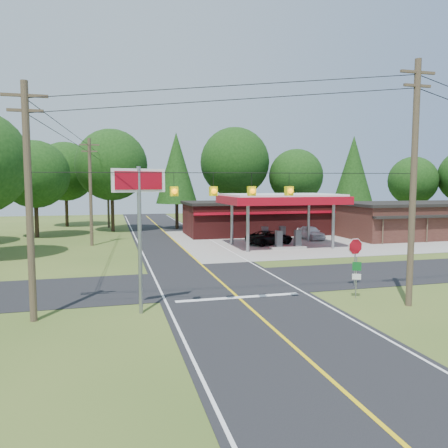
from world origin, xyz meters
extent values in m
plane|color=#3A531D|center=(0.00, 0.00, 0.00)|extent=(120.00, 120.00, 0.00)
cube|color=black|center=(0.00, 0.00, 0.01)|extent=(8.00, 120.00, 0.02)
cube|color=black|center=(0.00, 0.00, 0.01)|extent=(70.00, 7.00, 0.02)
cube|color=yellow|center=(0.00, 0.00, 0.03)|extent=(0.15, 110.00, 0.00)
cylinder|color=gray|center=(5.00, 10.50, 2.10)|extent=(0.28, 0.28, 4.20)
cylinder|color=gray|center=(5.00, 15.50, 2.10)|extent=(0.28, 0.28, 4.20)
cylinder|color=gray|center=(13.00, 10.50, 2.10)|extent=(0.28, 0.28, 4.20)
cylinder|color=gray|center=(13.00, 15.50, 2.10)|extent=(0.28, 0.28, 4.20)
cube|color=#A30818|center=(9.00, 13.00, 4.35)|extent=(10.60, 7.40, 0.70)
cube|color=white|center=(9.00, 13.00, 4.75)|extent=(10.00, 7.00, 0.25)
cube|color=#9E9B93|center=(9.00, 11.20, 0.13)|extent=(3.20, 0.90, 0.22)
cube|color=#3F3F44|center=(8.10, 11.20, 0.95)|extent=(0.55, 0.45, 1.50)
cube|color=#3F3F44|center=(9.90, 11.20, 0.95)|extent=(0.55, 0.45, 1.50)
cube|color=#9E9B93|center=(9.00, 14.80, 0.13)|extent=(3.20, 0.90, 0.22)
cube|color=#3F3F44|center=(8.10, 14.80, 0.95)|extent=(0.55, 0.45, 1.50)
cube|color=#3F3F44|center=(9.90, 14.80, 0.95)|extent=(0.55, 0.45, 1.50)
cube|color=#4D1616|center=(10.00, 23.00, 1.75)|extent=(16.00, 7.00, 3.50)
cube|color=black|center=(10.00, 23.00, 3.65)|extent=(16.40, 7.40, 0.30)
cube|color=#A30818|center=(10.00, 19.40, 2.70)|extent=(16.00, 0.50, 0.25)
cube|color=#3D1E19|center=(28.00, 16.00, 1.75)|extent=(20.00, 8.00, 3.50)
cube|color=black|center=(28.00, 16.00, 3.65)|extent=(20.40, 8.40, 0.30)
cylinder|color=#473828|center=(7.50, -7.00, 5.75)|extent=(0.30, 0.30, 11.50)
cube|color=#473828|center=(7.50, -7.00, 10.90)|extent=(1.80, 0.12, 0.12)
cube|color=#473828|center=(7.50, -7.00, 10.30)|extent=(1.40, 0.12, 0.12)
cylinder|color=#473828|center=(-9.50, -5.00, 5.00)|extent=(0.30, 0.30, 10.00)
cube|color=#473828|center=(-9.50, -5.00, 9.40)|extent=(1.80, 0.12, 0.12)
cube|color=#473828|center=(-9.50, -5.00, 8.80)|extent=(1.40, 0.12, 0.12)
cylinder|color=#473828|center=(-8.00, 18.00, 5.00)|extent=(0.30, 0.30, 10.00)
cube|color=#473828|center=(-8.00, 18.00, 9.40)|extent=(1.80, 0.12, 0.12)
cube|color=#473828|center=(-8.00, 18.00, 8.80)|extent=(1.40, 0.12, 0.12)
cylinder|color=#473828|center=(-6.50, 35.00, 4.75)|extent=(0.30, 0.30, 9.50)
cube|color=yellow|center=(-3.55, -5.70, 5.50)|extent=(0.32, 0.32, 0.42)
cube|color=yellow|center=(-1.85, -5.90, 5.50)|extent=(0.32, 0.32, 0.42)
cube|color=yellow|center=(-0.15, -6.10, 5.50)|extent=(0.32, 0.32, 0.42)
cube|color=yellow|center=(1.55, -6.30, 5.50)|extent=(0.32, 0.32, 0.42)
cylinder|color=#332316|center=(-14.00, 26.00, 1.98)|extent=(0.44, 0.44, 3.96)
sphere|color=black|center=(-14.00, 26.00, 6.82)|extent=(7.26, 7.26, 7.26)
cylinder|color=#332316|center=(-6.00, 30.00, 2.34)|extent=(0.44, 0.44, 4.68)
sphere|color=black|center=(-6.00, 30.00, 8.06)|extent=(8.58, 8.58, 8.58)
cylinder|color=#332316|center=(2.00, 31.00, 2.16)|extent=(0.44, 0.44, 4.32)
cone|color=black|center=(2.00, 31.00, 7.80)|extent=(5.28, 5.28, 9.00)
cylinder|color=#332316|center=(10.00, 32.00, 2.52)|extent=(0.44, 0.44, 5.04)
sphere|color=black|center=(10.00, 32.00, 8.68)|extent=(9.24, 9.24, 9.24)
cylinder|color=#332316|center=(18.00, 30.00, 1.98)|extent=(0.44, 0.44, 3.96)
sphere|color=black|center=(18.00, 30.00, 6.82)|extent=(7.26, 7.26, 7.26)
cylinder|color=#332316|center=(26.00, 29.00, 2.16)|extent=(0.44, 0.44, 4.32)
cone|color=black|center=(26.00, 29.00, 7.80)|extent=(5.28, 5.28, 9.00)
cylinder|color=#332316|center=(34.00, 27.00, 1.80)|extent=(0.44, 0.44, 3.60)
sphere|color=black|center=(34.00, 27.00, 6.20)|extent=(6.60, 6.60, 6.60)
cylinder|color=#332316|center=(-12.00, 38.00, 2.16)|extent=(0.44, 0.44, 4.32)
sphere|color=black|center=(-12.00, 38.00, 7.44)|extent=(7.92, 7.92, 7.92)
imported|color=black|center=(8.50, 14.50, 0.66)|extent=(5.95, 5.95, 1.31)
imported|color=white|center=(13.96, 17.00, 0.70)|extent=(4.28, 4.28, 1.41)
cylinder|color=gray|center=(-5.00, -5.00, 3.29)|extent=(0.18, 0.18, 6.59)
cube|color=white|center=(-5.00, -5.00, 5.97)|extent=(2.37, 0.75, 1.03)
cube|color=#A30818|center=(-5.00, -5.05, 5.97)|extent=(2.09, 0.65, 0.80)
cylinder|color=gray|center=(7.00, -3.00, 1.31)|extent=(0.07, 0.07, 2.62)
cylinder|color=gray|center=(5.80, -5.11, 1.07)|extent=(0.06, 0.06, 2.14)
cube|color=#0C591E|center=(5.80, -5.15, 1.65)|extent=(0.42, 0.19, 0.44)
cube|color=white|center=(5.80, -5.15, 1.11)|extent=(0.42, 0.19, 0.29)
camera|label=1|loc=(-6.23, -24.56, 5.84)|focal=35.00mm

